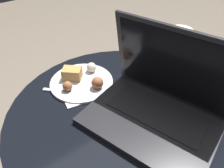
{
  "coord_description": "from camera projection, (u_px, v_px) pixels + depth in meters",
  "views": [
    {
      "loc": [
        0.34,
        -0.3,
        1.02
      ],
      "look_at": [
        -0.05,
        -0.01,
        0.63
      ],
      "focal_mm": 35.0,
      "sensor_mm": 36.0,
      "label": 1
    }
  ],
  "objects": [
    {
      "name": "fork",
      "position": [
        74.0,
        92.0,
        0.7
      ],
      "size": [
        0.14,
        0.14,
        0.0
      ],
      "color": "silver",
      "rests_on": "table"
    },
    {
      "name": "beer_glass",
      "position": [
        176.0,
        58.0,
        0.69
      ],
      "size": [
        0.06,
        0.06,
        0.19
      ],
      "color": "#C6701E",
      "rests_on": "table"
    },
    {
      "name": "snack_plate",
      "position": [
        81.0,
        80.0,
        0.74
      ],
      "size": [
        0.21,
        0.21,
        0.05
      ],
      "color": "silver",
      "rests_on": "table"
    },
    {
      "name": "table",
      "position": [
        123.0,
        142.0,
        0.74
      ],
      "size": [
        0.69,
        0.69,
        0.56
      ],
      "color": "#515156",
      "rests_on": "ground_plane"
    },
    {
      "name": "laptop",
      "position": [
        158.0,
        104.0,
        0.59
      ],
      "size": [
        0.4,
        0.34,
        0.26
      ],
      "color": "#232326",
      "rests_on": "table"
    },
    {
      "name": "napkin",
      "position": [
        77.0,
        87.0,
        0.72
      ],
      "size": [
        0.19,
        0.15,
        0.0
      ],
      "color": "silver",
      "rests_on": "table"
    }
  ]
}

